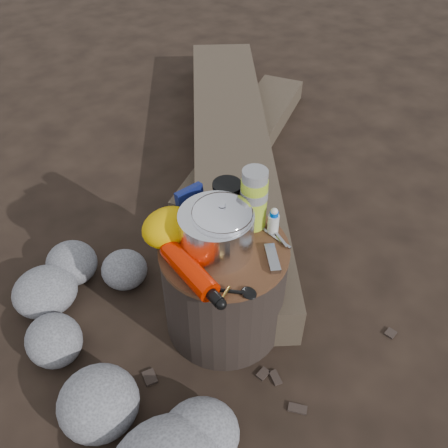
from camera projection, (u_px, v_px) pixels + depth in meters
ground at (224, 321)px, 1.79m from camera, size 60.00×60.00×0.00m
stump at (224, 287)px, 1.67m from camera, size 0.41×0.41×0.38m
rock_ring at (123, 338)px, 1.62m from camera, size 0.47×1.03×0.20m
log_main at (231, 151)px, 2.43m from camera, size 1.45×1.98×0.18m
log_small at (246, 141)px, 2.56m from camera, size 1.22×0.89×0.11m
foil_windscreen at (216, 232)px, 1.49m from camera, size 0.23×0.23×0.14m
camping_pot at (222, 228)px, 1.48m from camera, size 0.18×0.18×0.18m
fuel_bottle at (190, 270)px, 1.43m from camera, size 0.07×0.28×0.07m
thermos at (254, 199)px, 1.55m from camera, size 0.08×0.08×0.21m
travel_mug at (227, 201)px, 1.60m from camera, size 0.09×0.09×0.13m
stuff_sack at (169, 227)px, 1.52m from camera, size 0.17×0.14×0.12m
food_pouch at (191, 205)px, 1.60m from camera, size 0.10×0.03×0.12m
multitool at (272, 258)px, 1.50m from camera, size 0.08×0.11×0.02m
pot_grabber at (276, 238)px, 1.56m from camera, size 0.03×0.12×0.01m
spork at (223, 290)px, 1.41m from camera, size 0.14×0.14×0.01m
squeeze_bottle at (273, 222)px, 1.56m from camera, size 0.04×0.04×0.09m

